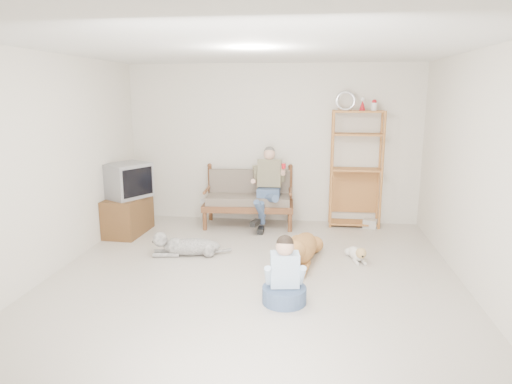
# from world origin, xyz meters

# --- Properties ---
(floor) EXTENTS (5.50, 5.50, 0.00)m
(floor) POSITION_xyz_m (0.00, 0.00, 0.00)
(floor) COLOR beige
(floor) RESTS_ON ground
(ceiling) EXTENTS (5.50, 5.50, 0.00)m
(ceiling) POSITION_xyz_m (0.00, 0.00, 2.70)
(ceiling) COLOR silver
(ceiling) RESTS_ON ground
(wall_back) EXTENTS (5.00, 0.00, 5.00)m
(wall_back) POSITION_xyz_m (0.00, 2.75, 1.35)
(wall_back) COLOR beige
(wall_back) RESTS_ON ground
(wall_front) EXTENTS (5.00, 0.00, 5.00)m
(wall_front) POSITION_xyz_m (0.00, -2.75, 1.35)
(wall_front) COLOR beige
(wall_front) RESTS_ON ground
(wall_left) EXTENTS (0.00, 5.50, 5.50)m
(wall_left) POSITION_xyz_m (-2.50, 0.00, 1.35)
(wall_left) COLOR beige
(wall_left) RESTS_ON ground
(wall_right) EXTENTS (0.00, 5.50, 5.50)m
(wall_right) POSITION_xyz_m (2.50, 0.00, 1.35)
(wall_right) COLOR beige
(wall_right) RESTS_ON ground
(loveseat) EXTENTS (1.54, 0.78, 0.95)m
(loveseat) POSITION_xyz_m (-0.37, 2.40, 0.49)
(loveseat) COLOR brown
(loveseat) RESTS_ON ground
(man) EXTENTS (0.51, 0.73, 1.19)m
(man) POSITION_xyz_m (-0.04, 2.19, 0.62)
(man) COLOR #43577B
(man) RESTS_ON loveseat
(etagere) EXTENTS (0.86, 0.38, 2.25)m
(etagere) POSITION_xyz_m (1.41, 2.55, 0.99)
(etagere) COLOR #BB7A3B
(etagere) RESTS_ON ground
(book_stack) EXTENTS (0.26, 0.22, 0.14)m
(book_stack) POSITION_xyz_m (1.67, 2.46, 0.07)
(book_stack) COLOR beige
(book_stack) RESTS_ON ground
(tv_stand) EXTENTS (0.55, 0.93, 0.60)m
(tv_stand) POSITION_xyz_m (-2.23, 1.67, 0.30)
(tv_stand) COLOR brown
(tv_stand) RESTS_ON ground
(crt_tv) EXTENTS (0.77, 0.82, 0.54)m
(crt_tv) POSITION_xyz_m (-2.19, 1.67, 0.87)
(crt_tv) COLOR slate
(crt_tv) RESTS_ON tv_stand
(wall_outlet) EXTENTS (0.12, 0.02, 0.08)m
(wall_outlet) POSITION_xyz_m (-1.25, 2.73, 0.30)
(wall_outlet) COLOR white
(wall_outlet) RESTS_ON ground
(golden_retriever) EXTENTS (0.50, 1.46, 0.44)m
(golden_retriever) POSITION_xyz_m (0.57, 0.73, 0.18)
(golden_retriever) COLOR #A27238
(golden_retriever) RESTS_ON ground
(shaggy_dog) EXTENTS (1.13, 0.41, 0.34)m
(shaggy_dog) POSITION_xyz_m (-1.05, 0.79, 0.14)
(shaggy_dog) COLOR silver
(shaggy_dog) RESTS_ON ground
(terrier) EXTENTS (0.26, 0.58, 0.22)m
(terrier) POSITION_xyz_m (1.32, 0.89, 0.09)
(terrier) COLOR white
(terrier) RESTS_ON ground
(child) EXTENTS (0.48, 0.48, 0.76)m
(child) POSITION_xyz_m (0.42, -0.49, 0.27)
(child) COLOR #43577B
(child) RESTS_ON ground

